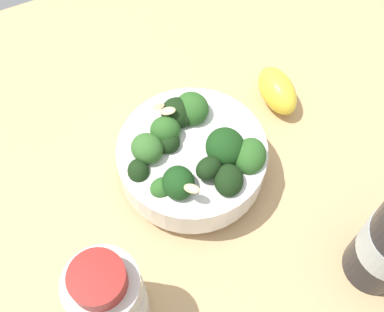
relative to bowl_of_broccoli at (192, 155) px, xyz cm
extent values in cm
cube|color=tan|center=(-4.30, -1.60, -6.24)|extent=(71.44, 71.44, 4.05)
cylinder|color=white|center=(0.03, -0.05, -3.50)|extent=(9.47, 9.47, 1.43)
cylinder|color=white|center=(0.03, -0.05, -0.65)|extent=(17.22, 17.22, 4.28)
cylinder|color=silver|center=(0.03, -0.05, 1.09)|extent=(15.03, 15.03, 0.80)
cylinder|color=#3C7A32|center=(-0.88, -4.00, 0.77)|extent=(1.27, 1.22, 1.45)
ellipsoid|color=black|center=(-0.88, -4.00, 2.20)|extent=(2.70, 3.39, 3.50)
cylinder|color=#4A8F3C|center=(1.99, -2.94, 0.74)|extent=(1.76, 1.82, 1.81)
ellipsoid|color=#2D6023|center=(1.99, -2.94, 2.48)|extent=(4.86, 4.68, 4.30)
cylinder|color=#4A8F3C|center=(-0.24, -4.61, 0.51)|extent=(1.35, 1.37, 1.67)
ellipsoid|color=black|center=(-0.24, -4.61, 2.37)|extent=(5.38, 6.13, 5.02)
cylinder|color=#589D47|center=(-5.18, 3.90, 0.49)|extent=(1.89, 1.99, 1.19)
ellipsoid|color=#2D6023|center=(-5.18, 3.90, 2.08)|extent=(5.74, 6.07, 4.08)
cylinder|color=#589D47|center=(-2.00, -4.43, 0.60)|extent=(1.96, 2.24, 1.85)
ellipsoid|color=#2D6023|center=(-2.00, -4.43, 2.43)|extent=(5.41, 5.30, 4.54)
cylinder|color=#2F662B|center=(-1.63, 5.62, 0.82)|extent=(1.44, 1.46, 1.05)
ellipsoid|color=black|center=(-1.63, 5.62, 2.25)|extent=(4.66, 5.22, 3.90)
cylinder|color=#2F662B|center=(4.77, -1.98, 0.90)|extent=(1.68, 1.73, 1.80)
ellipsoid|color=#386B2B|center=(4.77, -1.98, 2.57)|extent=(4.83, 4.98, 3.40)
cylinder|color=#589D47|center=(-3.12, 1.93, 0.79)|extent=(1.82, 1.66, 1.31)
ellipsoid|color=#194216|center=(-3.12, 1.93, 2.50)|extent=(6.57, 6.96, 5.38)
cylinder|color=#2F662B|center=(-4.69, 3.67, 0.21)|extent=(1.39, 1.31, 1.82)
ellipsoid|color=#386B2B|center=(-4.69, 3.67, 1.78)|extent=(3.49, 3.04, 2.87)
cylinder|color=#4A8F3C|center=(6.59, 0.12, 0.25)|extent=(1.54, 1.37, 1.38)
ellipsoid|color=black|center=(6.59, 0.12, 1.58)|extent=(3.13, 3.99, 3.46)
cylinder|color=#4A8F3C|center=(-0.25, 3.60, 1.21)|extent=(1.35, 1.43, 1.47)
ellipsoid|color=black|center=(-0.25, 3.60, 2.69)|extent=(4.36, 3.92, 4.17)
cylinder|color=#2F662B|center=(3.35, 3.58, 0.43)|extent=(1.88, 2.18, 1.95)
ellipsoid|color=#194216|center=(3.35, 3.58, 2.26)|extent=(5.31, 5.85, 5.28)
cylinder|color=#3C7A32|center=(2.22, -1.96, 0.44)|extent=(1.18, 1.28, 1.59)
ellipsoid|color=black|center=(2.22, -1.96, 1.92)|extent=(3.81, 4.31, 3.74)
cylinder|color=#589D47|center=(5.03, 3.04, 0.03)|extent=(1.38, 1.28, 1.56)
ellipsoid|color=#2D6023|center=(5.03, 3.04, 1.45)|extent=(3.12, 3.08, 3.12)
ellipsoid|color=#DBBC84|center=(1.09, -4.11, 4.23)|extent=(2.05, 1.66, 0.88)
ellipsoid|color=#DBBC84|center=(1.76, -5.13, 4.18)|extent=(2.06, 1.70, 1.16)
ellipsoid|color=#DBBC84|center=(2.70, 5.52, 3.83)|extent=(1.95, 2.01, 0.90)
ellipsoid|color=yellow|center=(-14.62, -5.11, -2.02)|extent=(4.57, 7.65, 4.41)
cylinder|color=beige|center=(14.37, 11.70, 1.39)|extent=(7.02, 7.02, 11.23)
cylinder|color=maroon|center=(14.37, 11.70, 8.08)|extent=(4.98, 4.98, 2.15)
cylinder|color=beige|center=(14.37, 11.70, 1.69)|extent=(7.17, 7.17, 3.98)
camera|label=1|loc=(12.13, 25.55, 49.17)|focal=46.08mm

